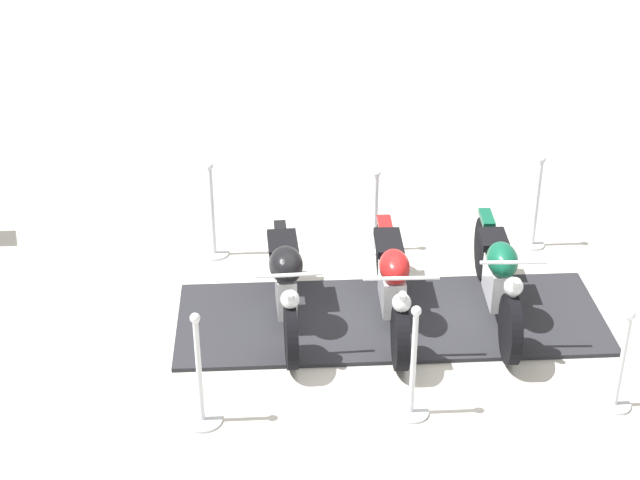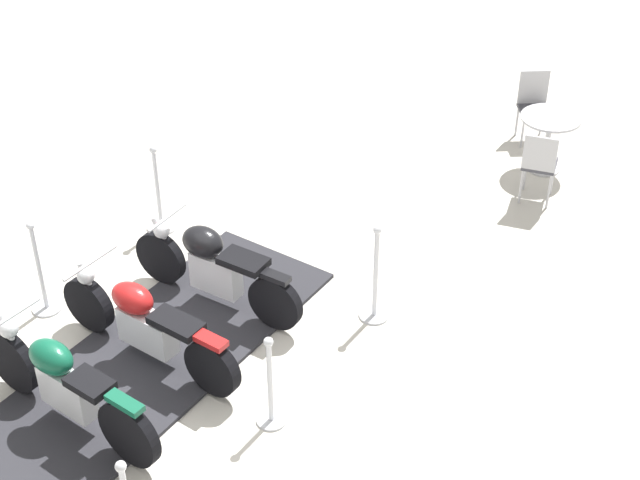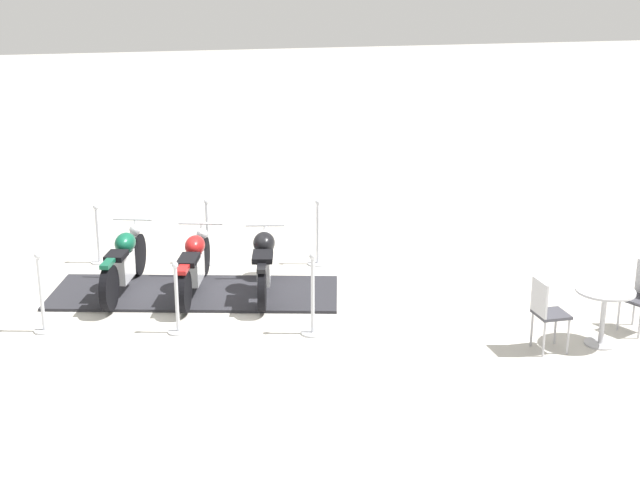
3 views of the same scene
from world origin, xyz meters
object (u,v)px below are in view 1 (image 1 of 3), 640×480
Objects in this scene: stanchion_right_mid at (413,379)px; motorcycle_forest at (498,276)px; motorcycle_black at (286,282)px; stanchion_left_front at (213,224)px; stanchion_right_front at (200,390)px; motorcycle_maroon at (392,282)px; stanchion_right_rear at (620,373)px; stanchion_left_rear at (536,213)px; stanchion_left_mid at (376,222)px.

motorcycle_forest is at bearing 38.13° from stanchion_right_mid.
stanchion_left_front reaches higher than motorcycle_black.
motorcycle_forest is 1.80m from stanchion_right_mid.
motorcycle_maroon is at bearing 22.65° from stanchion_right_front.
motorcycle_forest is (2.04, -0.57, -0.01)m from motorcycle_black.
motorcycle_forest is 1.65m from stanchion_right_rear.
stanchion_right_mid is at bearing -33.52° from motorcycle_forest.
stanchion_left_rear reaches higher than stanchion_right_mid.
stanchion_right_front is at bearing -50.38° from motorcycle_maroon.
motorcycle_maroon is 1.95× the size of stanchion_right_mid.
motorcycle_black is at bearing -167.96° from stanchion_left_rear.
motorcycle_forest is 2.11× the size of stanchion_left_mid.
stanchion_right_mid is (-0.39, -1.40, -0.11)m from motorcycle_maroon.
motorcycle_forest is at bearing -70.78° from stanchion_left_mid.
stanchion_right_mid is at bearing -15.64° from stanchion_right_front.
stanchion_left_rear is (1.77, -0.49, 0.05)m from stanchion_left_mid.
stanchion_left_front is at bearing -155.10° from motorcycle_black.
motorcycle_maroon is 1.02× the size of motorcycle_forest.
stanchion_right_rear is at bearing 53.06° from motorcycle_maroon.
stanchion_right_mid is at bearing 34.01° from motorcycle_black.
stanchion_left_mid reaches higher than motorcycle_maroon.
stanchion_right_front is 1.00× the size of stanchion_right_mid.
stanchion_left_rear is at bearing 42.58° from stanchion_right_mid.
motorcycle_maroon is 2.34m from stanchion_right_rear.
motorcycle_forest is at bearing 91.06° from motorcycle_maroon.
stanchion_left_rear is (3.54, -0.99, 0.03)m from stanchion_left_front.
stanchion_right_rear is (0.36, -1.60, -0.16)m from motorcycle_forest.
stanchion_left_rear is (2.18, 0.96, -0.06)m from motorcycle_maroon.
stanchion_right_front and stanchion_right_mid have the same top height.
motorcycle_maroon is 1.45m from stanchion_right_mid.
stanchion_left_mid is at bearing 42.58° from stanchion_right_front.
motorcycle_black is 2.04× the size of stanchion_left_mid.
stanchion_right_mid reaches higher than stanchion_left_mid.
stanchion_right_mid is at bearing 1.36° from motorcycle_maroon.
motorcycle_black is 0.95× the size of motorcycle_maroon.
motorcycle_black is at bearing 137.84° from stanchion_right_rear.
stanchion_left_front is (-1.77, 0.49, 0.02)m from stanchion_left_mid.
stanchion_right_mid is at bearing 164.36° from stanchion_right_rear.
motorcycle_forest is 1.86× the size of stanchion_left_front.
stanchion_left_rear is 2.96m from stanchion_right_rear.
stanchion_right_front reaches higher than motorcycle_forest.
stanchion_right_mid is at bearing -105.64° from stanchion_left_mid.
stanchion_left_mid is 0.91× the size of stanchion_right_mid.
motorcycle_maroon is at bearing -105.67° from stanchion_left_mid.
motorcycle_forest is at bearing 10.88° from stanchion_right_front.
stanchion_left_front reaches higher than stanchion_right_front.
stanchion_left_front is 3.67m from stanchion_left_rear.
motorcycle_black is 3.27m from stanchion_left_rear.
stanchion_left_front is at bearing 74.36° from stanchion_right_front.
motorcycle_forest is 1.91× the size of stanchion_right_mid.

